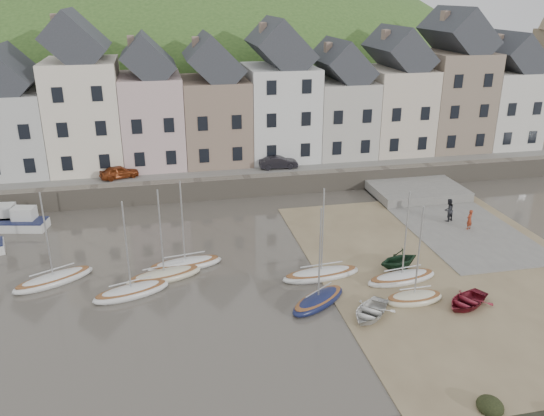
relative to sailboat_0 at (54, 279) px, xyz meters
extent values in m
plane|color=#433D34|center=(14.62, -3.58, -0.26)|extent=(160.00, 160.00, 0.00)
cube|color=#325120|center=(14.62, 28.42, 0.49)|extent=(90.00, 30.00, 1.50)
cube|color=slate|center=(14.62, 16.92, 1.29)|extent=(70.00, 7.00, 0.10)
cube|color=slate|center=(14.62, 13.42, 0.64)|extent=(70.00, 1.20, 1.80)
cube|color=brown|center=(25.62, -3.58, -0.23)|extent=(18.00, 26.00, 0.06)
cube|color=slate|center=(29.62, 4.42, -0.20)|extent=(8.00, 18.00, 0.12)
ellipsoid|color=#325120|center=(9.62, 56.42, -18.26)|extent=(134.40, 84.00, 84.00)
cube|color=#B8B8B3|center=(-5.43, 20.42, 4.99)|extent=(5.80, 8.00, 7.50)
cube|color=beige|center=(0.72, 20.42, 6.24)|extent=(6.40, 8.00, 10.00)
cube|color=gray|center=(-0.88, 20.42, 14.47)|extent=(0.60, 0.90, 1.40)
cube|color=#C1A2A0|center=(6.77, 20.42, 5.49)|extent=(5.60, 8.00, 8.50)
cube|color=gray|center=(5.37, 20.42, 12.56)|extent=(0.60, 0.90, 1.40)
cube|color=#826B59|center=(12.72, 20.42, 5.24)|extent=(6.20, 8.00, 8.00)
cube|color=gray|center=(11.17, 20.42, 12.36)|extent=(0.60, 0.90, 1.40)
cube|color=silver|center=(19.17, 20.42, 5.74)|extent=(6.60, 8.00, 9.00)
cube|color=gray|center=(17.52, 20.42, 13.57)|extent=(0.60, 0.90, 1.40)
cube|color=#B1ADA2|center=(25.42, 20.42, 4.99)|extent=(5.80, 8.00, 7.50)
cube|color=gray|center=(23.97, 20.42, 11.66)|extent=(0.60, 0.90, 1.40)
cube|color=beige|center=(31.37, 20.42, 5.49)|extent=(6.00, 8.00, 8.50)
cube|color=gray|center=(29.87, 20.42, 12.76)|extent=(0.60, 0.90, 1.40)
cube|color=#82705D|center=(37.62, 20.42, 6.24)|extent=(6.40, 8.00, 10.00)
cube|color=gray|center=(36.02, 20.42, 14.47)|extent=(0.60, 0.90, 1.40)
cube|color=beige|center=(43.77, 20.42, 5.24)|extent=(5.80, 8.00, 8.00)
cube|color=gray|center=(42.32, 20.42, 12.16)|extent=(0.60, 0.90, 1.40)
ellipsoid|color=silver|center=(0.00, 0.00, -0.06)|extent=(5.22, 3.72, 0.84)
ellipsoid|color=brown|center=(0.00, 0.00, 0.16)|extent=(4.80, 3.40, 0.20)
cylinder|color=#B2B5B7|center=(0.00, 0.00, 3.04)|extent=(0.10, 0.10, 5.60)
cylinder|color=#B2B5B7|center=(0.00, 0.00, 0.69)|extent=(2.52, 1.39, 0.08)
ellipsoid|color=silver|center=(4.85, -2.57, -0.06)|extent=(4.94, 2.87, 0.84)
ellipsoid|color=brown|center=(4.85, -2.57, 0.16)|extent=(4.54, 2.62, 0.20)
cylinder|color=#B2B5B7|center=(4.85, -2.57, 3.04)|extent=(0.10, 0.10, 5.60)
cylinder|color=#B2B5B7|center=(4.85, -2.57, 0.69)|extent=(2.49, 0.87, 0.08)
ellipsoid|color=beige|center=(6.86, -0.91, -0.06)|extent=(5.12, 2.65, 0.84)
ellipsoid|color=brown|center=(6.86, -0.91, 0.16)|extent=(4.70, 2.42, 0.20)
cylinder|color=#B2B5B7|center=(6.86, -0.91, 3.04)|extent=(0.10, 0.10, 5.60)
cylinder|color=#B2B5B7|center=(6.86, -0.91, 0.69)|extent=(2.63, 0.74, 0.08)
ellipsoid|color=silver|center=(8.28, 0.44, -0.06)|extent=(5.19, 2.26, 0.84)
ellipsoid|color=brown|center=(8.28, 0.44, 0.16)|extent=(4.77, 2.06, 0.20)
cylinder|color=#B2B5B7|center=(8.28, 0.44, 3.04)|extent=(0.10, 0.10, 5.60)
cylinder|color=#B2B5B7|center=(8.28, 0.44, 0.69)|extent=(2.74, 0.51, 0.08)
ellipsoid|color=silver|center=(16.77, -2.79, -0.06)|extent=(5.38, 2.00, 0.84)
ellipsoid|color=brown|center=(16.77, -2.79, 0.16)|extent=(4.95, 1.82, 0.20)
cylinder|color=#B2B5B7|center=(16.77, -2.79, 3.04)|extent=(0.10, 0.10, 5.60)
cylinder|color=#B2B5B7|center=(16.77, -2.79, 0.69)|extent=(2.89, 0.36, 0.08)
ellipsoid|color=#13193D|center=(15.67, -5.89, -0.06)|extent=(4.43, 3.74, 0.84)
ellipsoid|color=brown|center=(15.67, -5.89, 0.16)|extent=(4.06, 3.43, 0.20)
cylinder|color=#B2B5B7|center=(15.67, -5.89, 3.04)|extent=(0.10, 0.10, 5.60)
cylinder|color=#B2B5B7|center=(15.67, -5.89, 0.69)|extent=(2.00, 1.45, 0.08)
ellipsoid|color=silver|center=(21.64, -4.33, -0.06)|extent=(4.98, 2.12, 0.84)
ellipsoid|color=brown|center=(21.64, -4.33, 0.16)|extent=(4.58, 1.93, 0.20)
cylinder|color=#B2B5B7|center=(21.64, -4.33, 3.04)|extent=(0.10, 0.10, 5.60)
cylinder|color=#B2B5B7|center=(21.64, -4.33, 0.69)|extent=(2.64, 0.43, 0.08)
ellipsoid|color=beige|center=(21.30, -6.82, -0.06)|extent=(3.69, 1.62, 0.84)
ellipsoid|color=brown|center=(21.30, -6.82, 0.16)|extent=(3.39, 1.47, 0.20)
cylinder|color=#B2B5B7|center=(21.30, -6.82, 3.04)|extent=(0.10, 0.10, 5.60)
cylinder|color=#B2B5B7|center=(21.30, -6.82, 0.69)|extent=(2.00, 0.14, 0.08)
cube|color=silver|center=(-4.16, 9.55, 0.09)|extent=(4.99, 2.66, 0.70)
cube|color=#13193D|center=(-4.16, 9.55, 0.46)|extent=(4.91, 2.69, 0.08)
cube|color=silver|center=(-3.47, 9.70, 0.94)|extent=(1.88, 1.52, 1.00)
cube|color=silver|center=(-5.23, 10.71, 0.94)|extent=(1.90, 1.38, 1.00)
imported|color=silver|center=(18.12, -7.86, 0.13)|extent=(3.88, 3.88, 0.66)
imported|color=#17341F|center=(22.01, -2.92, 0.56)|extent=(3.44, 3.16, 1.52)
imported|color=maroon|center=(24.08, -7.94, 0.13)|extent=(3.90, 3.53, 0.66)
imported|color=maroon|center=(30.06, 2.16, 0.65)|extent=(0.68, 0.60, 1.58)
imported|color=#212327|center=(29.28, 4.00, 0.79)|extent=(1.10, 1.00, 1.86)
imported|color=maroon|center=(3.50, 15.92, 1.92)|extent=(3.65, 2.32, 1.16)
imported|color=black|center=(18.07, 15.92, 1.94)|extent=(3.64, 1.33, 1.19)
ellipsoid|color=black|center=(20.56, -16.03, -0.03)|extent=(1.16, 1.28, 0.76)
camera|label=1|loc=(7.15, -33.19, 16.99)|focal=36.68mm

